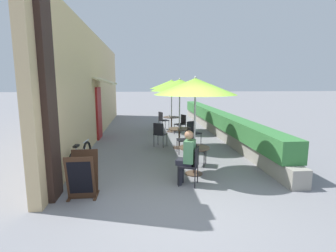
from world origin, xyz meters
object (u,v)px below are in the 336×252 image
Objects in this scene: coffee_cup_mid at (180,127)px; cafe_chair_far_left at (181,123)px; cafe_chair_near_right at (196,147)px; cafe_chair_mid_right at (186,138)px; patio_umbrella_far at (172,84)px; patio_table_far at (171,121)px; patio_table_near at (194,155)px; bicycle_leaning at (81,159)px; patio_umbrella_mid at (180,85)px; patio_umbrella_near at (195,86)px; cafe_chair_far_right at (163,119)px; coffee_cup_near at (196,146)px; menu_board at (83,175)px; cafe_chair_near_left at (192,163)px; cafe_chair_mid_left at (160,133)px; seated_patron_near_left at (187,155)px; cafe_chair_mid_back at (193,131)px; coffee_cup_far at (169,116)px; patio_table_mid at (179,134)px.

cafe_chair_far_left reaches higher than coffee_cup_mid.
cafe_chair_mid_right is at bearing -155.30° from cafe_chair_near_right.
patio_table_far is at bearing 75.96° from patio_umbrella_far.
patio_table_near is 0.88× the size of cafe_chair_near_right.
patio_umbrella_mid is at bearing 43.72° from bicycle_leaning.
patio_umbrella_near is 2.81× the size of cafe_chair_far_right.
menu_board reaches higher than coffee_cup_near.
cafe_chair_near_right is (0.38, 1.40, 0.00)m from cafe_chair_near_left.
cafe_chair_mid_left is 1.00× the size of cafe_chair_far_right.
patio_umbrella_far reaches higher than seated_patron_near_left.
cafe_chair_mid_back is at bearing -79.22° from patio_umbrella_far.
patio_umbrella_far is (-0.00, -0.00, 1.69)m from patio_table_far.
coffee_cup_far is (-0.05, 5.68, 0.24)m from patio_table_near.
patio_umbrella_far is 7.51m from menu_board.
seated_patron_near_left is at bearing 148.00° from cafe_chair_far_left.
seated_patron_near_left is at bearing -118.01° from coffee_cup_near.
coffee_cup_near reaches higher than patio_table_mid.
seated_patron_near_left reaches higher than patio_table_mid.
patio_table_near is at bearing -89.47° from coffee_cup_far.
cafe_chair_mid_right is 1.26m from cafe_chair_mid_back.
bicycle_leaning reaches higher than patio_table_far.
patio_umbrella_near reaches higher than bicycle_leaning.
seated_patron_near_left is at bearing -24.70° from cafe_chair_far_right.
patio_umbrella_far is (-0.50, 2.63, 1.68)m from cafe_chair_mid_back.
seated_patron_near_left is at bearing -92.19° from coffee_cup_far.
cafe_chair_near_left and cafe_chair_far_left have the same top height.
cafe_chair_near_right is (0.19, 0.70, 0.01)m from patio_table_near.
cafe_chair_near_right is 1.98m from patio_table_mid.
patio_umbrella_near is 1.95× the size of seated_patron_near_left.
bicycle_leaning is (-2.82, -5.27, -0.38)m from coffee_cup_far.
patio_table_near is 0.88× the size of cafe_chair_mid_right.
coffee_cup_near is (0.02, -0.07, -1.45)m from patio_umbrella_near.
patio_umbrella_near is 2.81× the size of cafe_chair_far_left.
cafe_chair_far_right reaches higher than bicycle_leaning.
bicycle_leaning is (-3.06, -0.29, -0.15)m from cafe_chair_near_right.
patio_table_far is at bearing 69.15° from menu_board.
patio_umbrella_mid reaches higher than cafe_chair_near_left.
menu_board is at bearing -158.03° from coffee_cup_near.
cafe_chair_near_left is 1.14× the size of patio_table_far.
coffee_cup_far is at bearing -109.11° from cafe_chair_mid_back.
cafe_chair_near_right is at bearing 77.67° from coffee_cup_near.
coffee_cup_mid is (0.33, 3.47, 0.06)m from seated_patron_near_left.
coffee_cup_far reaches higher than patio_table_near.
coffee_cup_far is (-0.49, 0.54, 0.23)m from cafe_chair_far_left.
coffee_cup_mid is (0.03, 2.81, 0.24)m from patio_table_near.
cafe_chair_mid_left is (-0.68, 2.94, -1.68)m from patio_umbrella_near.
menu_board reaches higher than patio_table_far.
patio_umbrella_near reaches higher than patio_table_near.
cafe_chair_near_right is 4.99m from coffee_cup_far.
cafe_chair_far_right is (-0.42, 4.43, 0.00)m from cafe_chair_mid_right.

